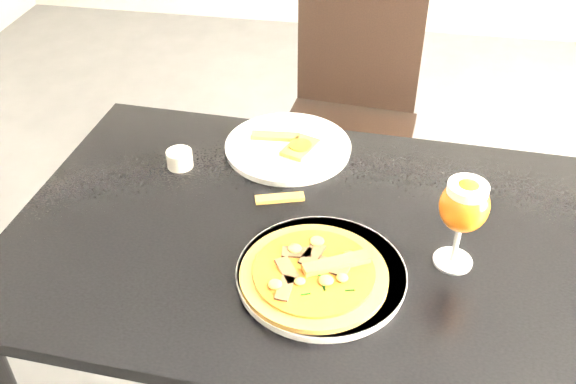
% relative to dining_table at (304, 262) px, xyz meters
% --- Properties ---
extents(dining_table, '(1.24, 0.85, 0.75)m').
position_rel_dining_table_xyz_m(dining_table, '(0.00, 0.00, 0.00)').
color(dining_table, black).
rests_on(dining_table, ground).
extents(chair_far, '(0.46, 0.46, 0.93)m').
position_rel_dining_table_xyz_m(chair_far, '(0.02, 0.86, -0.15)').
color(chair_far, black).
rests_on(chair_far, ground).
extents(plate_main, '(0.38, 0.38, 0.02)m').
position_rel_dining_table_xyz_m(plate_main, '(0.05, -0.13, 0.10)').
color(plate_main, white).
rests_on(plate_main, dining_table).
extents(pizza, '(0.27, 0.27, 0.03)m').
position_rel_dining_table_xyz_m(pizza, '(0.04, -0.15, 0.12)').
color(pizza, '#9D5C26').
rests_on(pizza, plate_main).
extents(plate_second, '(0.37, 0.37, 0.02)m').
position_rel_dining_table_xyz_m(plate_second, '(-0.08, 0.28, 0.10)').
color(plate_second, white).
rests_on(plate_second, dining_table).
extents(crust_scraps, '(0.17, 0.11, 0.01)m').
position_rel_dining_table_xyz_m(crust_scraps, '(-0.07, 0.28, 0.11)').
color(crust_scraps, '#9D5C26').
rests_on(crust_scraps, plate_second).
extents(loose_crust, '(0.11, 0.06, 0.01)m').
position_rel_dining_table_xyz_m(loose_crust, '(-0.07, 0.09, 0.09)').
color(loose_crust, '#9D5C26').
rests_on(loose_crust, dining_table).
extents(sauce_cup, '(0.06, 0.06, 0.04)m').
position_rel_dining_table_xyz_m(sauce_cup, '(-0.32, 0.18, 0.11)').
color(sauce_cup, beige).
rests_on(sauce_cup, dining_table).
extents(beer_glass, '(0.09, 0.09, 0.19)m').
position_rel_dining_table_xyz_m(beer_glass, '(0.30, -0.04, 0.23)').
color(beer_glass, silver).
rests_on(beer_glass, dining_table).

